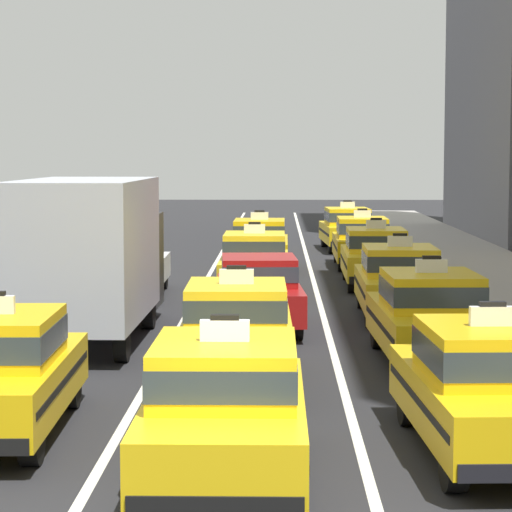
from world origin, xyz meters
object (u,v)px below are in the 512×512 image
(taxi_center_fourth, at_px, (255,262))
(taxi_right_third, at_px, (399,280))
(taxi_center_nearest, at_px, (225,407))
(taxi_center_fifth, at_px, (260,244))
(sedan_left_third, at_px, (130,264))
(box_truck_left_second, at_px, (92,253))
(taxi_center_second, at_px, (237,330))
(sedan_center_third, at_px, (259,290))
(taxi_right_fifth, at_px, (362,241))
(taxi_right_sixth, at_px, (347,228))
(taxi_right_nearest, at_px, (489,386))
(taxi_right_fourth, at_px, (376,256))
(taxi_right_second, at_px, (430,315))

(taxi_center_fourth, height_order, taxi_right_third, same)
(taxi_center_nearest, distance_m, taxi_center_fifth, 23.16)
(taxi_center_nearest, bearing_deg, sedan_left_third, 101.16)
(sedan_left_third, bearing_deg, box_truck_left_second, -88.63)
(taxi_center_second, xyz_separation_m, sedan_center_third, (0.26, 5.66, -0.03))
(sedan_left_third, bearing_deg, taxi_right_fifth, 48.42)
(sedan_left_third, bearing_deg, taxi_right_sixth, 64.73)
(sedan_left_third, relative_size, taxi_right_nearest, 0.93)
(sedan_left_third, height_order, taxi_center_second, taxi_center_second)
(taxi_right_nearest, xyz_separation_m, taxi_right_sixth, (0.06, 29.69, 0.00))
(sedan_center_third, bearing_deg, sedan_left_third, 121.87)
(taxi_right_nearest, bearing_deg, taxi_center_fifth, 98.35)
(box_truck_left_second, distance_m, sedan_center_third, 3.77)
(taxi_right_fifth, xyz_separation_m, taxi_right_sixth, (-0.10, 6.45, 0.00))
(taxi_right_fourth, bearing_deg, sedan_center_third, -112.19)
(taxi_center_fifth, xyz_separation_m, taxi_right_third, (3.37, -10.24, 0.00))
(box_truck_left_second, bearing_deg, taxi_center_nearest, -72.04)
(taxi_center_second, bearing_deg, taxi_center_nearest, -89.22)
(taxi_center_fifth, bearing_deg, sedan_center_third, -89.14)
(taxi_right_nearest, bearing_deg, sedan_left_third, 112.70)
(taxi_center_fourth, xyz_separation_m, taxi_right_sixth, (3.32, 13.81, 0.00))
(taxi_center_nearest, height_order, taxi_right_fifth, same)
(taxi_center_fourth, height_order, taxi_right_nearest, same)
(sedan_left_third, bearing_deg, taxi_center_second, -73.97)
(taxi_center_second, bearing_deg, sedan_left_third, 106.03)
(sedan_center_third, xyz_separation_m, taxi_right_fifth, (3.20, 13.21, 0.03))
(box_truck_left_second, xyz_separation_m, taxi_center_nearest, (3.15, -9.73, -0.90))
(taxi_right_second, relative_size, taxi_right_sixth, 0.99)
(taxi_center_second, height_order, taxi_center_fourth, same)
(box_truck_left_second, distance_m, taxi_right_fourth, 11.39)
(box_truck_left_second, height_order, taxi_right_nearest, box_truck_left_second)
(taxi_right_nearest, height_order, taxi_right_second, same)
(taxi_center_second, height_order, taxi_right_nearest, same)
(taxi_center_nearest, height_order, taxi_center_second, same)
(taxi_center_fourth, relative_size, taxi_right_third, 1.00)
(taxi_center_second, distance_m, taxi_right_third, 8.15)
(taxi_center_fifth, relative_size, taxi_right_sixth, 0.99)
(taxi_center_fourth, relative_size, taxi_right_fourth, 1.00)
(sedan_center_third, distance_m, taxi_right_third, 3.63)
(taxi_center_nearest, bearing_deg, taxi_center_fourth, 90.08)
(box_truck_left_second, xyz_separation_m, taxi_center_second, (3.08, -4.19, -0.90))
(taxi_center_fourth, distance_m, taxi_right_fifth, 8.11)
(sedan_center_third, bearing_deg, box_truck_left_second, -156.18)
(taxi_right_fourth, xyz_separation_m, taxi_right_sixth, (-0.08, 11.86, 0.00))
(sedan_left_third, relative_size, taxi_right_third, 0.94)
(sedan_left_third, height_order, taxi_right_second, taxi_right_second)
(taxi_center_fifth, bearing_deg, sedan_left_third, -117.86)
(taxi_center_nearest, relative_size, taxi_right_fifth, 1.00)
(sedan_left_third, height_order, taxi_right_sixth, taxi_right_sixth)
(taxi_right_fifth, bearing_deg, sedan_left_third, -131.58)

